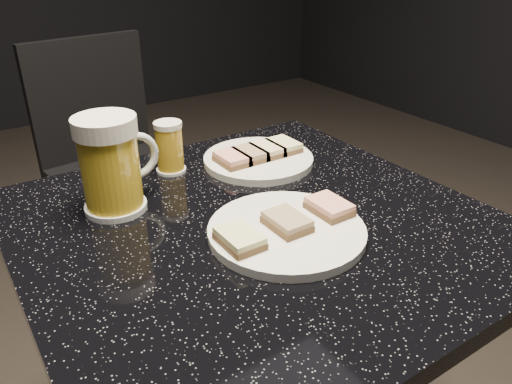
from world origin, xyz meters
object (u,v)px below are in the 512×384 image
Objects in this scene: plate_large at (287,231)px; chair at (112,156)px; table at (256,336)px; beer_mug at (112,164)px; beer_tumbler at (170,147)px; plate_small at (258,160)px.

chair is (0.06, 1.04, -0.26)m from plate_large.
table is 0.86× the size of chair.
beer_mug is 0.16m from beer_tumbler.
beer_tumbler is 0.11× the size of chair.
beer_tumbler is at bearing 98.12° from plate_large.
table is at bearing -43.62° from beer_mug.
beer_tumbler is at bearing 159.33° from plate_small.
plate_large is 0.27m from plate_small.
beer_mug is 0.18× the size of chair.
plate_large is at bearing -50.85° from beer_mug.
beer_tumbler reaches higher than table.
beer_mug reaches higher than plate_large.
beer_mug reaches higher than plate_small.
beer_mug is at bearing 129.15° from plate_large.
plate_small is 0.29× the size of table.
plate_large is 1.50× the size of beer_mug.
chair is (0.11, 0.73, -0.30)m from beer_tumbler.
table is 0.98m from chair.
beer_mug is (-0.30, -0.02, 0.07)m from plate_small.
chair reaches higher than table.
chair is at bearing 86.49° from plate_large.
chair is at bearing 73.38° from beer_mug.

